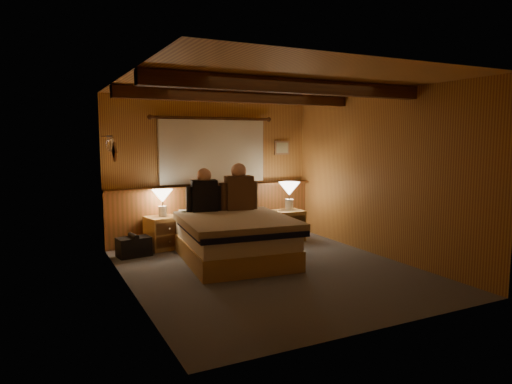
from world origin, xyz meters
TOP-DOWN VIEW (x-y plane):
  - floor at (0.00, 0.00)m, footprint 4.20×4.20m
  - ceiling at (0.00, 0.00)m, footprint 4.20×4.20m
  - wall_back at (0.00, 2.10)m, footprint 3.60×0.00m
  - wall_left at (-1.80, 0.00)m, footprint 0.00×4.20m
  - wall_right at (1.80, 0.00)m, footprint 0.00×4.20m
  - wall_front at (0.00, -2.10)m, footprint 3.60×0.00m
  - wainscot at (0.00, 2.04)m, footprint 3.60×0.23m
  - curtain_window at (0.00, 2.03)m, footprint 2.18×0.09m
  - ceiling_beams at (0.00, 0.15)m, footprint 3.60×1.65m
  - coat_rail at (-1.72, 1.58)m, footprint 0.05×0.55m
  - framed_print at (1.35, 2.08)m, footprint 0.30×0.04m
  - bed at (-0.23, 0.63)m, footprint 1.61×1.98m
  - nightstand_left at (-0.96, 1.77)m, footprint 0.54×0.50m
  - nightstand_right at (1.11, 1.41)m, footprint 0.49×0.44m
  - lamp_left at (-0.95, 1.78)m, footprint 0.32×0.32m
  - lamp_right at (1.15, 1.47)m, footprint 0.36×0.36m
  - person_left at (-0.44, 1.28)m, footprint 0.55×0.28m
  - person_right at (0.09, 1.19)m, footprint 0.61×0.29m
  - duffel_bag at (-1.46, 1.50)m, footprint 0.51×0.35m

SIDE VIEW (x-z plane):
  - floor at x=0.00m, z-range 0.00..0.00m
  - duffel_bag at x=-1.46m, z-range -0.02..0.32m
  - nightstand_left at x=-0.96m, z-range 0.00..0.51m
  - nightstand_right at x=1.11m, z-range 0.00..0.51m
  - bed at x=-0.23m, z-range 0.01..0.65m
  - wainscot at x=0.00m, z-range 0.02..0.96m
  - lamp_left at x=-0.95m, z-range 0.60..1.02m
  - lamp_right at x=1.15m, z-range 0.61..1.08m
  - person_left at x=-0.44m, z-range 0.56..1.23m
  - person_right at x=0.09m, z-range 0.56..1.30m
  - wall_left at x=-1.80m, z-range -0.90..3.30m
  - wall_right at x=1.80m, z-range -0.90..3.30m
  - wall_back at x=0.00m, z-range -0.60..3.00m
  - wall_front at x=0.00m, z-range -0.60..3.00m
  - curtain_window at x=0.00m, z-range 0.96..2.08m
  - framed_print at x=1.35m, z-range 1.43..1.68m
  - coat_rail at x=-1.72m, z-range 1.55..1.79m
  - ceiling_beams at x=0.00m, z-range 2.23..2.39m
  - ceiling at x=0.00m, z-range 2.40..2.40m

